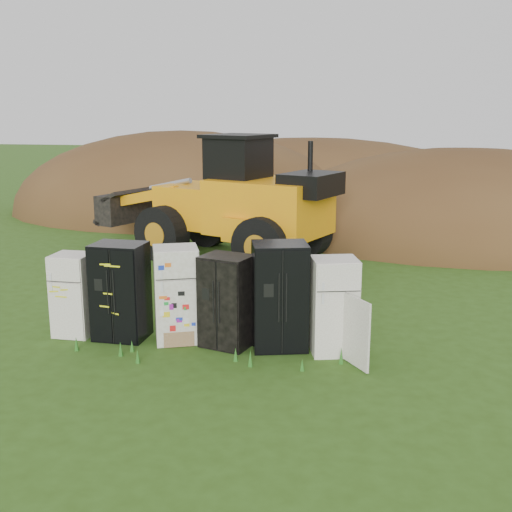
{
  "coord_description": "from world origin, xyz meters",
  "views": [
    {
      "loc": [
        2.9,
        -10.58,
        4.13
      ],
      "look_at": [
        0.56,
        2.0,
        1.18
      ],
      "focal_mm": 45.0,
      "sensor_mm": 36.0,
      "label": 1
    }
  ],
  "objects_px": {
    "fridge_dark_mid": "(227,301)",
    "wheel_loader": "(213,196)",
    "fridge_open_door": "(334,306)",
    "fridge_black_right": "(280,296)",
    "fridge_leftmost": "(74,295)",
    "fridge_black_side": "(121,291)",
    "fridge_sticker": "(177,294)"
  },
  "relations": [
    {
      "from": "fridge_leftmost",
      "to": "fridge_black_side",
      "type": "distance_m",
      "value": 0.93
    },
    {
      "from": "fridge_black_right",
      "to": "fridge_leftmost",
      "type": "bearing_deg",
      "value": 165.56
    },
    {
      "from": "fridge_dark_mid",
      "to": "fridge_open_door",
      "type": "relative_size",
      "value": 0.98
    },
    {
      "from": "fridge_leftmost",
      "to": "fridge_dark_mid",
      "type": "distance_m",
      "value": 2.92
    },
    {
      "from": "fridge_sticker",
      "to": "fridge_open_door",
      "type": "relative_size",
      "value": 1.04
    },
    {
      "from": "fridge_black_side",
      "to": "wheel_loader",
      "type": "height_order",
      "value": "wheel_loader"
    },
    {
      "from": "fridge_dark_mid",
      "to": "fridge_sticker",
      "type": "bearing_deg",
      "value": -168.24
    },
    {
      "from": "fridge_leftmost",
      "to": "fridge_sticker",
      "type": "xyz_separation_m",
      "value": [
        1.97,
        0.05,
        0.1
      ]
    },
    {
      "from": "fridge_leftmost",
      "to": "fridge_dark_mid",
      "type": "bearing_deg",
      "value": -0.1
    },
    {
      "from": "fridge_black_side",
      "to": "fridge_leftmost",
      "type": "bearing_deg",
      "value": -178.03
    },
    {
      "from": "fridge_black_right",
      "to": "fridge_open_door",
      "type": "relative_size",
      "value": 1.13
    },
    {
      "from": "fridge_sticker",
      "to": "fridge_dark_mid",
      "type": "relative_size",
      "value": 1.06
    },
    {
      "from": "fridge_dark_mid",
      "to": "fridge_black_side",
      "type": "bearing_deg",
      "value": -164.39
    },
    {
      "from": "fridge_leftmost",
      "to": "fridge_sticker",
      "type": "bearing_deg",
      "value": 1.89
    },
    {
      "from": "fridge_sticker",
      "to": "fridge_dark_mid",
      "type": "xyz_separation_m",
      "value": [
        0.95,
        -0.08,
        -0.05
      ]
    },
    {
      "from": "fridge_dark_mid",
      "to": "wheel_loader",
      "type": "bearing_deg",
      "value": 122.73
    },
    {
      "from": "fridge_sticker",
      "to": "wheel_loader",
      "type": "bearing_deg",
      "value": 77.53
    },
    {
      "from": "fridge_black_side",
      "to": "fridge_dark_mid",
      "type": "relative_size",
      "value": 1.08
    },
    {
      "from": "fridge_black_side",
      "to": "fridge_dark_mid",
      "type": "bearing_deg",
      "value": 1.1
    },
    {
      "from": "fridge_leftmost",
      "to": "fridge_black_side",
      "type": "xyz_separation_m",
      "value": [
        0.92,
        -0.0,
        0.12
      ]
    },
    {
      "from": "fridge_dark_mid",
      "to": "wheel_loader",
      "type": "distance_m",
      "value": 7.2
    },
    {
      "from": "fridge_leftmost",
      "to": "wheel_loader",
      "type": "height_order",
      "value": "wheel_loader"
    },
    {
      "from": "fridge_sticker",
      "to": "wheel_loader",
      "type": "distance_m",
      "value": 6.92
    },
    {
      "from": "fridge_sticker",
      "to": "wheel_loader",
      "type": "xyz_separation_m",
      "value": [
        -1.04,
        6.78,
        0.86
      ]
    },
    {
      "from": "fridge_dark_mid",
      "to": "fridge_open_door",
      "type": "distance_m",
      "value": 1.87
    },
    {
      "from": "fridge_black_right",
      "to": "wheel_loader",
      "type": "bearing_deg",
      "value": 98.11
    },
    {
      "from": "fridge_black_side",
      "to": "fridge_sticker",
      "type": "height_order",
      "value": "fridge_black_side"
    },
    {
      "from": "fridge_black_side",
      "to": "fridge_black_right",
      "type": "relative_size",
      "value": 0.94
    },
    {
      "from": "fridge_dark_mid",
      "to": "fridge_black_right",
      "type": "bearing_deg",
      "value": 21.64
    },
    {
      "from": "fridge_leftmost",
      "to": "fridge_black_side",
      "type": "height_order",
      "value": "fridge_black_side"
    },
    {
      "from": "fridge_black_side",
      "to": "fridge_open_door",
      "type": "height_order",
      "value": "fridge_black_side"
    },
    {
      "from": "fridge_black_right",
      "to": "wheel_loader",
      "type": "distance_m",
      "value": 7.42
    }
  ]
}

